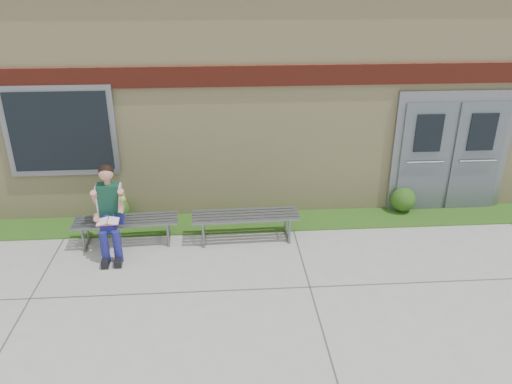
{
  "coord_description": "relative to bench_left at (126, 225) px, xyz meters",
  "views": [
    {
      "loc": [
        -0.22,
        -5.51,
        4.27
      ],
      "look_at": [
        0.29,
        1.7,
        1.01
      ],
      "focal_mm": 35.0,
      "sensor_mm": 36.0,
      "label": 1
    }
  ],
  "objects": [
    {
      "name": "ground",
      "position": [
        1.86,
        -2.0,
        -0.34
      ],
      "size": [
        80.0,
        80.0,
        0.0
      ],
      "primitive_type": "plane",
      "color": "#9E9E99",
      "rests_on": "ground"
    },
    {
      "name": "shrub_east",
      "position": [
        5.04,
        0.85,
        -0.09
      ],
      "size": [
        0.47,
        0.47,
        0.47
      ],
      "primitive_type": "sphere",
      "color": "#224512",
      "rests_on": "grass_strip"
    },
    {
      "name": "girl",
      "position": [
        -0.19,
        -0.22,
        0.4
      ],
      "size": [
        0.56,
        0.92,
        1.45
      ],
      "rotation": [
        0.0,
        0.0,
        0.07
      ],
      "color": "navy",
      "rests_on": "ground"
    },
    {
      "name": "bench_right",
      "position": [
        2.0,
        0.0,
        0.02
      ],
      "size": [
        1.82,
        0.55,
        0.47
      ],
      "rotation": [
        0.0,
        0.0,
        0.03
      ],
      "color": "slate",
      "rests_on": "ground"
    },
    {
      "name": "bench_left",
      "position": [
        0.0,
        0.0,
        0.0
      ],
      "size": [
        1.73,
        0.57,
        0.44
      ],
      "rotation": [
        0.0,
        0.0,
        0.05
      ],
      "color": "slate",
      "rests_on": "ground"
    },
    {
      "name": "shrub_mid",
      "position": [
        -0.29,
        0.85,
        -0.12
      ],
      "size": [
        0.4,
        0.4,
        0.4
      ],
      "primitive_type": "sphere",
      "color": "#224512",
      "rests_on": "grass_strip"
    },
    {
      "name": "school_building",
      "position": [
        1.86,
        3.99,
        1.76
      ],
      "size": [
        16.2,
        6.22,
        4.2
      ],
      "color": "beige",
      "rests_on": "ground"
    },
    {
      "name": "grass_strip",
      "position": [
        1.86,
        0.6,
        -0.33
      ],
      "size": [
        16.0,
        0.8,
        0.02
      ],
      "primitive_type": "cube",
      "color": "#224512",
      "rests_on": "ground"
    }
  ]
}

